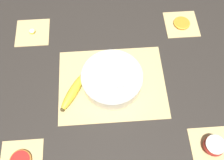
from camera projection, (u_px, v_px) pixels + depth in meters
The scene contains 11 objects.
ground_plane at pixel (112, 84), 1.10m from camera, with size 6.00×6.00×0.00m, color #2D2823.
bamboo_mat_center at pixel (112, 83), 1.10m from camera, with size 0.44×0.34×0.01m.
coaster_mat_near_left at pixel (181, 24), 1.25m from camera, with size 0.15×0.15×0.01m.
coaster_mat_near_right at pixel (33, 32), 1.22m from camera, with size 0.15×0.15×0.01m.
coaster_mat_far_left at pixel (212, 147), 0.98m from camera, with size 0.15×0.15×0.01m.
fruit_salad_bowl at pixel (112, 79), 1.06m from camera, with size 0.25×0.25×0.08m.
whole_banana at pixel (73, 92), 1.06m from camera, with size 0.12×0.18×0.04m.
apple_half at pixel (214, 146), 0.95m from camera, with size 0.08×0.08×0.04m.
orange_slice_whole at pixel (182, 23), 1.24m from camera, with size 0.08×0.08×0.01m.
banana_coin_single at pixel (32, 31), 1.22m from camera, with size 0.03×0.03×0.01m.
grapefruit_slice at pixel (20, 160), 0.95m from camera, with size 0.08×0.08×0.01m.
Camera 1 is at (0.03, 0.50, 0.98)m, focal length 42.00 mm.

